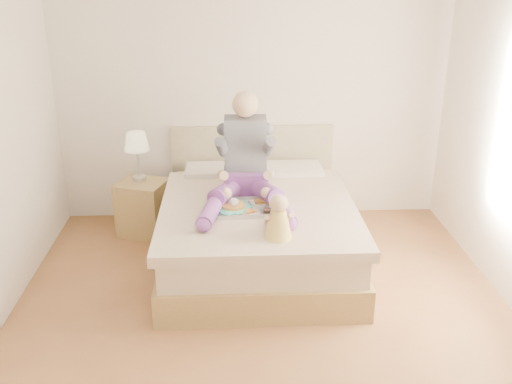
{
  "coord_description": "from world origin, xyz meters",
  "views": [
    {
      "loc": [
        -0.24,
        -3.68,
        2.58
      ],
      "look_at": [
        -0.02,
        0.92,
        0.72
      ],
      "focal_mm": 40.0,
      "sensor_mm": 36.0,
      "label": 1
    }
  ],
  "objects_px": {
    "nightstand": "(144,208)",
    "baby": "(278,220)",
    "bed": "(257,226)",
    "adult": "(246,167)",
    "tray": "(245,206)"
  },
  "relations": [
    {
      "from": "nightstand",
      "to": "baby",
      "type": "relative_size",
      "value": 1.57
    },
    {
      "from": "bed",
      "to": "baby",
      "type": "distance_m",
      "value": 0.94
    },
    {
      "from": "bed",
      "to": "baby",
      "type": "height_order",
      "value": "bed"
    },
    {
      "from": "baby",
      "to": "nightstand",
      "type": "bearing_deg",
      "value": 122.38
    },
    {
      "from": "bed",
      "to": "baby",
      "type": "relative_size",
      "value": 6.1
    },
    {
      "from": "bed",
      "to": "adult",
      "type": "height_order",
      "value": "adult"
    },
    {
      "from": "bed",
      "to": "tray",
      "type": "bearing_deg",
      "value": -112.15
    },
    {
      "from": "adult",
      "to": "tray",
      "type": "height_order",
      "value": "adult"
    },
    {
      "from": "bed",
      "to": "tray",
      "type": "relative_size",
      "value": 4.08
    },
    {
      "from": "nightstand",
      "to": "tray",
      "type": "height_order",
      "value": "tray"
    },
    {
      "from": "bed",
      "to": "nightstand",
      "type": "xyz_separation_m",
      "value": [
        -1.12,
        0.57,
        -0.04
      ]
    },
    {
      "from": "nightstand",
      "to": "baby",
      "type": "xyz_separation_m",
      "value": [
        1.24,
        -1.39,
        0.48
      ]
    },
    {
      "from": "adult",
      "to": "tray",
      "type": "relative_size",
      "value": 2.13
    },
    {
      "from": "nightstand",
      "to": "adult",
      "type": "relative_size",
      "value": 0.49
    },
    {
      "from": "bed",
      "to": "nightstand",
      "type": "height_order",
      "value": "bed"
    }
  ]
}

